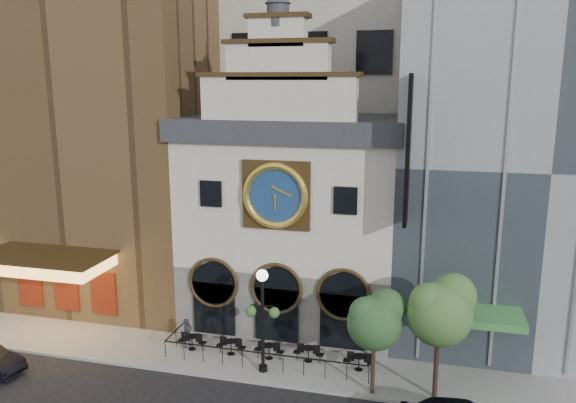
{
  "coord_description": "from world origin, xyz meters",
  "views": [
    {
      "loc": [
        7.56,
        -23.39,
        14.31
      ],
      "look_at": [
        0.1,
        6.0,
        7.78
      ],
      "focal_mm": 35.0,
      "sensor_mm": 36.0,
      "label": 1
    }
  ],
  "objects_px": {
    "pedestrian": "(187,333)",
    "lamppost": "(262,309)",
    "tree_right": "(441,309)",
    "tree_left": "(376,319)",
    "bistro_1": "(231,346)",
    "bistro_2": "(269,350)",
    "bistro_3": "(308,353)",
    "bistro_4": "(359,361)",
    "bistro_0": "(192,341)"
  },
  "relations": [
    {
      "from": "lamppost",
      "to": "bistro_0",
      "type": "bearing_deg",
      "value": 157.68
    },
    {
      "from": "tree_right",
      "to": "lamppost",
      "type": "bearing_deg",
      "value": 178.36
    },
    {
      "from": "bistro_4",
      "to": "lamppost",
      "type": "bearing_deg",
      "value": -164.62
    },
    {
      "from": "bistro_0",
      "to": "bistro_3",
      "type": "distance_m",
      "value": 6.37
    },
    {
      "from": "bistro_3",
      "to": "lamppost",
      "type": "distance_m",
      "value": 3.76
    },
    {
      "from": "bistro_1",
      "to": "tree_left",
      "type": "xyz_separation_m",
      "value": [
        7.68,
        -1.89,
        3.21
      ]
    },
    {
      "from": "bistro_4",
      "to": "tree_right",
      "type": "distance_m",
      "value": 5.55
    },
    {
      "from": "bistro_4",
      "to": "pedestrian",
      "type": "distance_m",
      "value": 9.35
    },
    {
      "from": "tree_left",
      "to": "lamppost",
      "type": "bearing_deg",
      "value": 173.48
    },
    {
      "from": "bistro_0",
      "to": "bistro_2",
      "type": "xyz_separation_m",
      "value": [
        4.31,
        0.03,
        0.0
      ]
    },
    {
      "from": "bistro_0",
      "to": "pedestrian",
      "type": "xyz_separation_m",
      "value": [
        -0.35,
        0.23,
        0.34
      ]
    },
    {
      "from": "bistro_2",
      "to": "bistro_4",
      "type": "bearing_deg",
      "value": -0.33
    },
    {
      "from": "pedestrian",
      "to": "tree_left",
      "type": "distance_m",
      "value": 10.86
    },
    {
      "from": "bistro_1",
      "to": "pedestrian",
      "type": "height_order",
      "value": "pedestrian"
    },
    {
      "from": "bistro_0",
      "to": "tree_left",
      "type": "bearing_deg",
      "value": -10.88
    },
    {
      "from": "bistro_0",
      "to": "lamppost",
      "type": "bearing_deg",
      "value": -16.21
    },
    {
      "from": "tree_left",
      "to": "tree_right",
      "type": "relative_size",
      "value": 0.86
    },
    {
      "from": "bistro_0",
      "to": "pedestrian",
      "type": "bearing_deg",
      "value": 146.75
    },
    {
      "from": "bistro_1",
      "to": "tree_left",
      "type": "bearing_deg",
      "value": -13.84
    },
    {
      "from": "bistro_4",
      "to": "lamppost",
      "type": "distance_m",
      "value": 5.56
    },
    {
      "from": "bistro_3",
      "to": "tree_left",
      "type": "height_order",
      "value": "tree_left"
    },
    {
      "from": "bistro_2",
      "to": "lamppost",
      "type": "xyz_separation_m",
      "value": [
        0.07,
        -1.3,
        2.82
      ]
    },
    {
      "from": "bistro_4",
      "to": "bistro_2",
      "type": "bearing_deg",
      "value": 179.67
    },
    {
      "from": "pedestrian",
      "to": "bistro_4",
      "type": "bearing_deg",
      "value": -69.62
    },
    {
      "from": "bistro_3",
      "to": "tree_right",
      "type": "bearing_deg",
      "value": -15.37
    },
    {
      "from": "bistro_0",
      "to": "bistro_4",
      "type": "relative_size",
      "value": 1.0
    },
    {
      "from": "bistro_2",
      "to": "tree_right",
      "type": "xyz_separation_m",
      "value": [
        8.41,
        -1.54,
        3.82
      ]
    },
    {
      "from": "bistro_0",
      "to": "lamppost",
      "type": "xyz_separation_m",
      "value": [
        4.37,
        -1.27,
        2.82
      ]
    },
    {
      "from": "bistro_2",
      "to": "pedestrian",
      "type": "xyz_separation_m",
      "value": [
        -4.65,
        0.2,
        0.34
      ]
    },
    {
      "from": "tree_left",
      "to": "tree_right",
      "type": "distance_m",
      "value": 2.91
    },
    {
      "from": "bistro_0",
      "to": "bistro_1",
      "type": "bearing_deg",
      "value": -0.31
    },
    {
      "from": "bistro_2",
      "to": "bistro_3",
      "type": "relative_size",
      "value": 1.0
    },
    {
      "from": "bistro_0",
      "to": "bistro_3",
      "type": "relative_size",
      "value": 1.0
    },
    {
      "from": "tree_right",
      "to": "bistro_2",
      "type": "bearing_deg",
      "value": 169.65
    },
    {
      "from": "pedestrian",
      "to": "tree_right",
      "type": "relative_size",
      "value": 0.28
    },
    {
      "from": "bistro_4",
      "to": "lamppost",
      "type": "height_order",
      "value": "lamppost"
    },
    {
      "from": "bistro_2",
      "to": "tree_right",
      "type": "relative_size",
      "value": 0.27
    },
    {
      "from": "pedestrian",
      "to": "tree_right",
      "type": "distance_m",
      "value": 13.63
    },
    {
      "from": "pedestrian",
      "to": "lamppost",
      "type": "bearing_deg",
      "value": -85.83
    },
    {
      "from": "lamppost",
      "to": "tree_left",
      "type": "bearing_deg",
      "value": -12.63
    },
    {
      "from": "bistro_1",
      "to": "bistro_3",
      "type": "relative_size",
      "value": 1.0
    },
    {
      "from": "bistro_2",
      "to": "pedestrian",
      "type": "relative_size",
      "value": 0.98
    },
    {
      "from": "lamppost",
      "to": "tree_right",
      "type": "height_order",
      "value": "tree_right"
    },
    {
      "from": "bistro_3",
      "to": "pedestrian",
      "type": "height_order",
      "value": "pedestrian"
    },
    {
      "from": "bistro_3",
      "to": "bistro_4",
      "type": "height_order",
      "value": "same"
    },
    {
      "from": "lamppost",
      "to": "tree_right",
      "type": "relative_size",
      "value": 0.91
    },
    {
      "from": "bistro_1",
      "to": "pedestrian",
      "type": "relative_size",
      "value": 0.98
    },
    {
      "from": "bistro_1",
      "to": "bistro_2",
      "type": "bearing_deg",
      "value": 1.03
    },
    {
      "from": "lamppost",
      "to": "tree_left",
      "type": "distance_m",
      "value": 5.58
    },
    {
      "from": "bistro_2",
      "to": "bistro_4",
      "type": "xyz_separation_m",
      "value": [
        4.69,
        -0.03,
        0.0
      ]
    }
  ]
}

